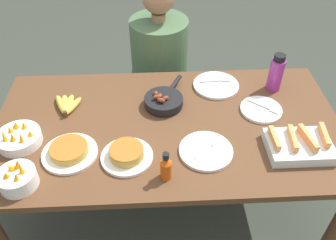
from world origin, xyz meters
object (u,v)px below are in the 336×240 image
object	(u,v)px
fruit_bowl_mango	(19,138)
hot_sauce_bottle	(166,167)
melon_tray	(299,145)
water_bottle	(276,73)
banana_bunch	(67,105)
empty_plate_far_right	(261,110)
person_figure	(160,79)
fruit_bowl_citrus	(17,178)
frittata_plate_center	(69,151)
empty_plate_far_left	(206,151)
frittata_plate_side	(127,154)
skillet	(164,101)
empty_plate_near_front	(216,85)

from	to	relation	value
fruit_bowl_mango	hot_sauce_bottle	distance (m)	0.73
melon_tray	water_bottle	world-z (taller)	water_bottle
banana_bunch	empty_plate_far_right	world-z (taller)	banana_bunch
person_figure	fruit_bowl_citrus	bearing A→B (deg)	-120.21
banana_bunch	frittata_plate_center	size ratio (longest dim) A/B	0.70
banana_bunch	fruit_bowl_citrus	bearing A→B (deg)	-103.46
empty_plate_far_left	empty_plate_far_right	world-z (taller)	same
fruit_bowl_citrus	water_bottle	size ratio (longest dim) A/B	0.74
frittata_plate_side	water_bottle	world-z (taller)	water_bottle
fruit_bowl_mango	hot_sauce_bottle	size ratio (longest dim) A/B	1.43
fruit_bowl_citrus	water_bottle	world-z (taller)	water_bottle
melon_tray	fruit_bowl_mango	bearing A→B (deg)	174.99
skillet	fruit_bowl_mango	size ratio (longest dim) A/B	1.53
fruit_bowl_citrus	person_figure	bearing A→B (deg)	59.79
frittata_plate_side	hot_sauce_bottle	size ratio (longest dim) A/B	1.63
frittata_plate_center	person_figure	size ratio (longest dim) A/B	0.22
frittata_plate_center	melon_tray	bearing A→B (deg)	-1.28
empty_plate_far_left	hot_sauce_bottle	distance (m)	0.24
melon_tray	person_figure	distance (m)	1.16
frittata_plate_side	empty_plate_far_right	xyz separation A→B (m)	(0.69, 0.30, -0.02)
melon_tray	person_figure	xyz separation A→B (m)	(-0.62, 0.94, -0.27)
melon_tray	empty_plate_far_right	distance (m)	0.31
banana_bunch	fruit_bowl_mango	xyz separation A→B (m)	(-0.18, -0.25, 0.01)
melon_tray	empty_plate_far_left	xyz separation A→B (m)	(-0.43, 0.01, -0.02)
fruit_bowl_citrus	hot_sauce_bottle	bearing A→B (deg)	0.90
empty_plate_far_right	banana_bunch	bearing A→B (deg)	175.84
empty_plate_near_front	empty_plate_far_left	distance (m)	0.52
banana_bunch	frittata_plate_side	distance (m)	0.50
frittata_plate_side	fruit_bowl_mango	distance (m)	0.53
person_figure	water_bottle	bearing A→B (deg)	-36.51
empty_plate_far_right	empty_plate_near_front	bearing A→B (deg)	132.15
fruit_bowl_mango	empty_plate_far_left	bearing A→B (deg)	-7.00
empty_plate_far_left	empty_plate_far_right	distance (m)	0.43
empty_plate_far_right	person_figure	world-z (taller)	person_figure
melon_tray	empty_plate_near_front	xyz separation A→B (m)	(-0.31, 0.51, -0.02)
frittata_plate_center	hot_sauce_bottle	world-z (taller)	hot_sauce_bottle
hot_sauce_bottle	fruit_bowl_citrus	bearing A→B (deg)	-179.10
hot_sauce_bottle	frittata_plate_side	bearing A→B (deg)	145.64
empty_plate_near_front	frittata_plate_side	bearing A→B (deg)	-133.01
water_bottle	empty_plate_far_left	bearing A→B (deg)	-133.24
skillet	empty_plate_far_right	world-z (taller)	skillet
fruit_bowl_mango	fruit_bowl_citrus	size ratio (longest dim) A/B	1.28
empty_plate_far_left	hot_sauce_bottle	size ratio (longest dim) A/B	1.71
frittata_plate_side	fruit_bowl_citrus	distance (m)	0.47
melon_tray	water_bottle	xyz separation A→B (m)	(0.01, 0.48, 0.07)
empty_plate_far_right	person_figure	bearing A→B (deg)	128.15
empty_plate_far_right	hot_sauce_bottle	size ratio (longest dim) A/B	1.48
frittata_plate_side	hot_sauce_bottle	world-z (taller)	hot_sauce_bottle
frittata_plate_center	frittata_plate_side	bearing A→B (deg)	-7.54
empty_plate_far_left	fruit_bowl_mango	world-z (taller)	fruit_bowl_mango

